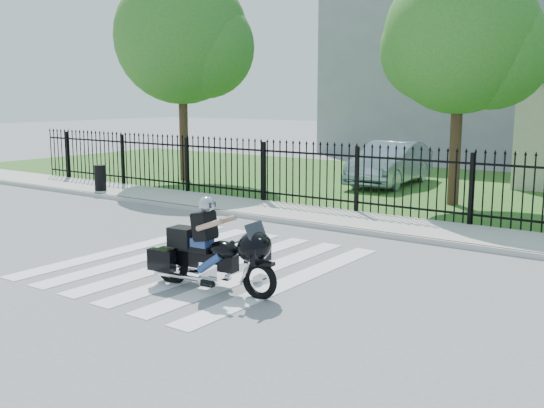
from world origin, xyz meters
The scene contains 12 objects.
ground centered at (0.00, 0.00, 0.00)m, with size 120.00×120.00×0.00m, color slate.
crosswalk centered at (0.00, 0.00, 0.01)m, with size 5.00×5.50×0.01m, color silver, non-canonical shape.
sidewalk centered at (0.00, 5.00, 0.06)m, with size 40.00×2.00×0.12m, color #ADAAA3.
curb centered at (0.00, 4.00, 0.06)m, with size 40.00×0.12×0.12m, color #ADAAA3.
grass_strip centered at (0.00, 12.00, 0.01)m, with size 40.00×12.00×0.02m, color #2F6021.
iron_fence centered at (0.00, 6.00, 0.90)m, with size 26.00×0.04×1.80m.
tree_left centered at (-8.50, 8.50, 5.17)m, with size 4.80×4.80×7.58m.
tree_mid centered at (1.50, 9.00, 4.67)m, with size 4.20×4.20×6.78m.
building_tall centered at (-3.00, 26.00, 6.00)m, with size 15.00×10.00×12.00m, color gray.
motorcycle_rider centered at (1.19, -1.13, 0.64)m, with size 2.35×0.85×1.55m.
parked_car centered at (-1.75, 11.69, 0.77)m, with size 1.59×4.55×1.50m, color #8C9CB0.
litter_bin centered at (-8.34, 4.48, 0.53)m, with size 0.36×0.36×0.81m, color black.
Camera 1 is at (7.78, -8.59, 3.09)m, focal length 42.00 mm.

